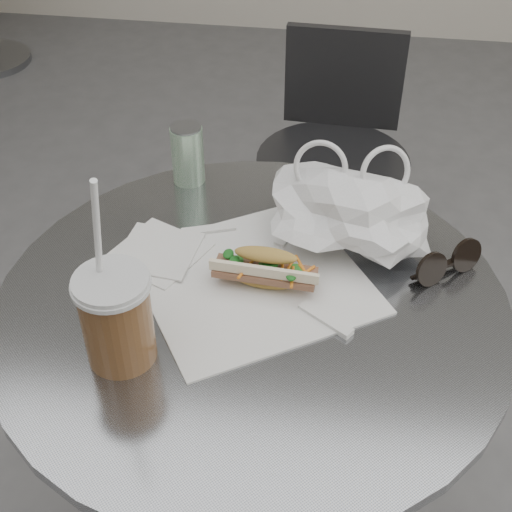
# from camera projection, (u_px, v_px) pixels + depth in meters

# --- Properties ---
(cafe_table) EXTENTS (0.76, 0.76, 0.74)m
(cafe_table) POSITION_uv_depth(u_px,v_px,m) (252.00, 416.00, 1.22)
(cafe_table) COLOR slate
(cafe_table) RESTS_ON ground
(chair_far) EXTENTS (0.40, 0.40, 0.75)m
(chair_far) POSITION_uv_depth(u_px,v_px,m) (331.00, 195.00, 1.95)
(chair_far) COLOR #2B2C2E
(chair_far) RESTS_ON ground
(sandwich_paper) EXTENTS (0.43, 0.43, 0.00)m
(sandwich_paper) POSITION_uv_depth(u_px,v_px,m) (252.00, 280.00, 1.08)
(sandwich_paper) COLOR white
(sandwich_paper) RESTS_ON cafe_table
(banh_mi) EXTENTS (0.19, 0.09, 0.06)m
(banh_mi) POSITION_uv_depth(u_px,v_px,m) (265.00, 269.00, 1.05)
(banh_mi) COLOR #B78F45
(banh_mi) RESTS_ON sandwich_paper
(iced_coffee) EXTENTS (0.10, 0.10, 0.29)m
(iced_coffee) POSITION_uv_depth(u_px,v_px,m) (116.00, 317.00, 0.92)
(iced_coffee) COLOR brown
(iced_coffee) RESTS_ON cafe_table
(sunglasses) EXTENTS (0.11, 0.09, 0.06)m
(sunglasses) POSITION_uv_depth(u_px,v_px,m) (447.00, 264.00, 1.08)
(sunglasses) COLOR black
(sunglasses) RESTS_ON cafe_table
(plastic_bag) EXTENTS (0.27, 0.22, 0.12)m
(plastic_bag) POSITION_uv_depth(u_px,v_px,m) (349.00, 212.00, 1.11)
(plastic_bag) COLOR white
(plastic_bag) RESTS_ON cafe_table
(napkin_stack) EXTENTS (0.17, 0.17, 0.01)m
(napkin_stack) POSITION_uv_depth(u_px,v_px,m) (158.00, 252.00, 1.13)
(napkin_stack) COLOR white
(napkin_stack) RESTS_ON cafe_table
(drink_can) EXTENTS (0.06, 0.06, 0.11)m
(drink_can) POSITION_uv_depth(u_px,v_px,m) (188.00, 154.00, 1.25)
(drink_can) COLOR #5EA168
(drink_can) RESTS_ON cafe_table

